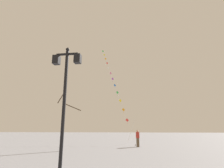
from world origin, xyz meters
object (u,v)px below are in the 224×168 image
(twin_lantern_lamp_post, at_px, (65,84))
(bare_tree, at_px, (64,121))
(kite_train, at_px, (113,79))
(kite_flyer, at_px, (138,138))

(twin_lantern_lamp_post, distance_m, bare_tree, 8.84)
(twin_lantern_lamp_post, xyz_separation_m, bare_tree, (-3.35, 8.09, -1.20))
(kite_train, xyz_separation_m, bare_tree, (-2.46, -13.90, -7.50))
(bare_tree, bearing_deg, twin_lantern_lamp_post, -67.48)
(bare_tree, bearing_deg, kite_flyer, 35.80)
(kite_train, relative_size, bare_tree, 3.66)
(kite_train, height_order, kite_flyer, kite_train)
(kite_train, bearing_deg, kite_flyer, -67.53)
(twin_lantern_lamp_post, bearing_deg, kite_flyer, 76.79)
(twin_lantern_lamp_post, relative_size, kite_train, 0.28)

